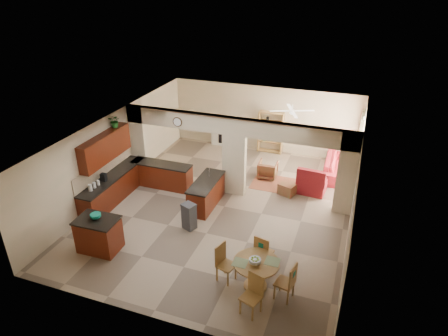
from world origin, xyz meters
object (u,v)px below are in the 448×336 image
(kitchen_island, at_px, (99,234))
(armchair, at_px, (268,170))
(dining_table, at_px, (256,271))
(sofa, at_px, (338,166))

(kitchen_island, xyz_separation_m, armchair, (3.38, 5.81, -0.18))
(dining_table, distance_m, sofa, 7.03)
(dining_table, distance_m, armchair, 5.89)
(dining_table, relative_size, armchair, 1.62)
(kitchen_island, xyz_separation_m, sofa, (5.84, 6.94, -0.15))
(armchair, bearing_deg, dining_table, 99.79)
(kitchen_island, height_order, dining_table, kitchen_island)
(kitchen_island, bearing_deg, armchair, 58.12)
(sofa, bearing_deg, dining_table, 168.32)
(sofa, bearing_deg, armchair, 113.70)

